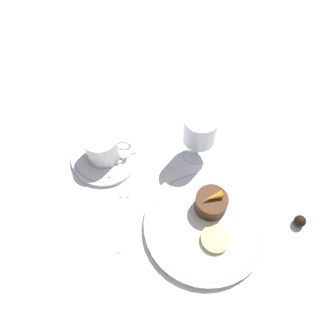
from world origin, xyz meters
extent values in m
plane|color=white|center=(0.00, 0.00, 0.00)|extent=(3.00, 3.00, 0.00)
cylinder|color=white|center=(-0.01, -0.05, 0.01)|extent=(0.26, 0.26, 0.01)
torus|color=#8CB2D1|center=(-0.01, -0.05, 0.01)|extent=(0.24, 0.24, 0.00)
cylinder|color=white|center=(-0.24, 0.12, 0.01)|extent=(0.16, 0.16, 0.01)
torus|color=#8CB2D1|center=(-0.24, 0.12, 0.01)|extent=(0.15, 0.15, 0.00)
cylinder|color=white|center=(-0.24, 0.12, 0.04)|extent=(0.08, 0.08, 0.07)
cylinder|color=#331E0F|center=(-0.24, 0.12, 0.05)|extent=(0.07, 0.07, 0.05)
torus|color=white|center=(-0.19, 0.12, 0.05)|extent=(0.03, 0.01, 0.03)
cube|color=silver|center=(-0.20, 0.09, 0.01)|extent=(0.05, 0.07, 0.00)
ellipsoid|color=silver|center=(-0.18, 0.13, 0.01)|extent=(0.03, 0.03, 0.00)
cylinder|color=silver|center=(-0.02, 0.14, 0.00)|extent=(0.07, 0.07, 0.01)
cylinder|color=silver|center=(-0.02, 0.14, 0.03)|extent=(0.01, 0.01, 0.05)
cylinder|color=silver|center=(-0.02, 0.14, 0.09)|extent=(0.07, 0.07, 0.07)
cylinder|color=#470A14|center=(-0.02, 0.14, 0.08)|extent=(0.06, 0.06, 0.04)
cube|color=silver|center=(-0.19, -0.05, 0.00)|extent=(0.01, 0.12, 0.01)
cube|color=silver|center=(-0.19, 0.04, 0.00)|extent=(0.02, 0.05, 0.01)
cylinder|color=#4C2D19|center=(0.00, -0.01, 0.03)|extent=(0.07, 0.07, 0.04)
cone|color=orange|center=(0.00, -0.01, 0.06)|extent=(0.04, 0.03, 0.01)
cylinder|color=#EFE075|center=(0.01, -0.08, 0.02)|extent=(0.06, 0.06, 0.01)
sphere|color=black|center=(0.19, -0.04, 0.01)|extent=(0.03, 0.03, 0.03)
camera|label=1|loc=(-0.08, -0.30, 0.66)|focal=35.00mm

